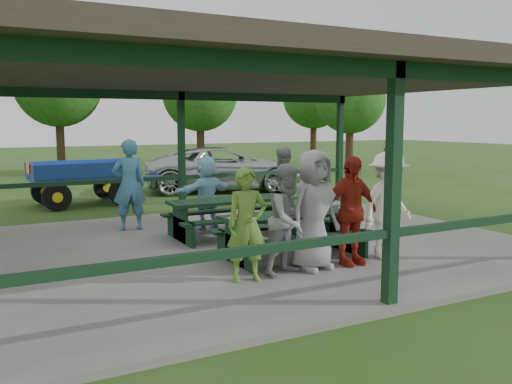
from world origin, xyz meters
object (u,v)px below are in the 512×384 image
spectator_lblue (207,192)px  pickup_truck (225,169)px  contestant_green (247,225)px  contestant_grey_mid (314,210)px  spectator_blue (129,185)px  picnic_table_near (292,229)px  picnic_table_far (233,212)px  contestant_red (350,211)px  contestant_grey_left (289,219)px  spectator_grey (282,185)px  farm_trailer (83,182)px  contestant_white_fedora (388,205)px

spectator_lblue → pickup_truck: 7.16m
contestant_green → pickup_truck: (4.27, 10.18, -0.16)m
contestant_grey_mid → spectator_blue: (-1.73, 4.37, 0.03)m
picnic_table_near → spectator_blue: size_ratio=1.28×
spectator_blue → picnic_table_far: bearing=141.1°
contestant_red → contestant_green: bearing=179.3°
pickup_truck → spectator_blue: bearing=156.5°
contestant_grey_left → spectator_grey: bearing=43.7°
contestant_green → contestant_red: 1.87m
contestant_red → spectator_lblue: bearing=101.5°
farm_trailer → picnic_table_far: bearing=-78.7°
spectator_lblue → picnic_table_near: bearing=79.6°
contestant_white_fedora → pickup_truck: bearing=68.7°
spectator_grey → farm_trailer: spectator_grey is taller
picnic_table_near → contestant_red: 1.11m
pickup_truck → contestant_red: bearing=-176.8°
farm_trailer → picnic_table_near: bearing=-81.5°
contestant_grey_mid → pickup_truck: (3.08, 10.11, -0.27)m
contestant_grey_mid → contestant_red: (0.67, -0.04, -0.06)m
contestant_grey_left → contestant_grey_mid: size_ratio=0.90×
contestant_grey_mid → spectator_blue: spectator_blue is taller
contestant_white_fedora → spectator_grey: size_ratio=1.08×
picnic_table_near → spectator_lblue: bearing=96.7°
contestant_green → spectator_blue: bearing=106.4°
contestant_white_fedora → picnic_table_far: bearing=105.8°
contestant_grey_left → pickup_truck: bearing=53.4°
picnic_table_near → contestant_green: contestant_green is taller
contestant_grey_left → contestant_red: contestant_red is taller
spectator_blue → spectator_grey: (3.27, -0.76, -0.10)m
picnic_table_near → farm_trailer: farm_trailer is taller
spectator_lblue → pickup_truck: bearing=-134.6°
contestant_grey_mid → farm_trailer: 9.25m
spectator_blue → contestant_grey_mid: bearing=115.2°
picnic_table_far → farm_trailer: 6.48m
contestant_green → spectator_blue: spectator_blue is taller
picnic_table_near → spectator_grey: 3.15m
contestant_grey_left → picnic_table_near: bearing=38.7°
contestant_red → spectator_grey: 3.75m
contestant_red → picnic_table_far: bearing=102.2°
picnic_table_near → contestant_green: 1.63m
contestant_green → contestant_grey_left: 0.73m
farm_trailer → contestant_grey_mid: bearing=-83.3°
contestant_green → spectator_lblue: bearing=85.4°
spectator_grey → contestant_grey_mid: bearing=45.0°
pickup_truck → farm_trailer: (-4.92, -1.05, -0.09)m
contestant_green → contestant_white_fedora: bearing=11.1°
contestant_green → spectator_lblue: size_ratio=1.05×
picnic_table_far → contestant_green: 3.14m
contestant_white_fedora → spectator_lblue: bearing=102.0°
spectator_grey → pickup_truck: 6.67m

